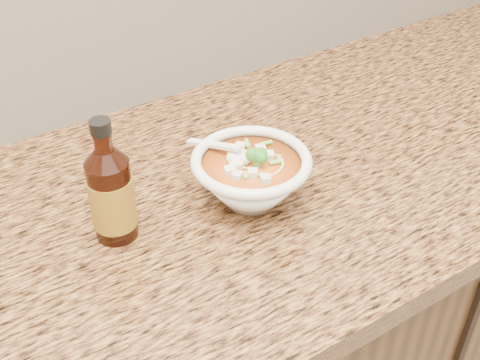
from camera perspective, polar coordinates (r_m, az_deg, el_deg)
counter_slab at (r=0.91m, az=-14.61°, el=-6.35°), size 4.00×0.68×0.04m
soup_bowl at (r=0.91m, az=1.06°, el=0.22°), size 0.18×0.20×0.10m
hot_sauce_bottle at (r=0.85m, az=-12.09°, el=-1.36°), size 0.06×0.06×0.19m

